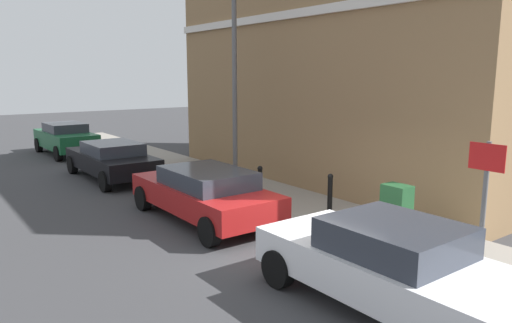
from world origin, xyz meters
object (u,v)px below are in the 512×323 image
Objects in this scene: car_black at (112,159)px; car_green at (66,138)px; lamppost at (235,81)px; utility_cabinet at (396,214)px; bollard_far_kerb at (260,184)px; bollard_near_cabinet at (330,194)px; car_red at (204,192)px; street_sign at (485,190)px; car_white at (393,265)px.

car_black is 1.07× the size of car_green.
car_black is at bearing 121.29° from lamppost.
bollard_far_kerb is (-0.65, 3.76, 0.02)m from utility_cabinet.
car_black is 4.32× the size of bollard_near_cabinet.
car_red is 1.94× the size of street_sign.
utility_cabinet is (2.22, -3.89, -0.02)m from car_red.
lamppost reaches higher than street_sign.
utility_cabinet reaches higher than bollard_near_cabinet.
utility_cabinet is 2.29m from street_sign.
lamppost is at bearing -17.47° from car_white.
bollard_far_kerb is (-0.75, 1.78, 0.00)m from bollard_near_cabinet.
car_white is 0.98× the size of car_black.
car_white is 4.23× the size of bollard_near_cabinet.
car_red is at bearing -138.24° from lamppost.
car_white is at bearing -106.63° from bollard_far_kerb.
street_sign is 0.40× the size of lamppost.
utility_cabinet reaches higher than car_red.
car_green reaches higher than utility_cabinet.
car_red is 4.29× the size of bollard_near_cabinet.
bollard_near_cabinet is 0.18× the size of lamppost.
utility_cabinet is (2.28, 1.69, -0.03)m from car_white.
car_red is 0.78× the size of lamppost.
car_black is at bearing 1.18° from car_red.
bollard_far_kerb is (1.58, -0.13, 0.00)m from car_red.
utility_cabinet is 1.11× the size of bollard_near_cabinet.
car_black is at bearing 99.08° from street_sign.
car_red is at bearing 106.70° from street_sign.
utility_cabinet is 0.20× the size of lamppost.
street_sign is at bearing -97.80° from bollard_near_cabinet.
car_black is 6.31m from bollard_far_kerb.
car_green is at bearing 102.49° from lamppost.
car_black is 12.05m from street_sign.
car_green is 1.83× the size of street_sign.
utility_cabinet is at bearing 77.50° from street_sign.
street_sign is 8.12m from lamppost.
car_white is 8.36m from lamppost.
bollard_near_cabinet is 1.93m from bollard_far_kerb.
car_white is at bearing -122.89° from bollard_near_cabinet.
car_white is at bearing 169.66° from street_sign.
car_black is 6.13m from car_green.
car_red is 0.99× the size of car_black.
bollard_near_cabinet is 4.16m from street_sign.
utility_cabinet is (2.19, -15.97, -0.06)m from car_green.
street_sign is (-0.55, -4.01, 0.96)m from bollard_near_cabinet.
utility_cabinet is 1.98m from bollard_near_cabinet.
car_black is (-0.12, 5.94, -0.02)m from car_red.
car_red is 4.48m from utility_cabinet.
car_black is at bearing 107.29° from bollard_near_cabinet.
lamppost is (0.69, 2.15, 2.60)m from bollard_far_kerb.
street_sign is at bearing -171.01° from car_black.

